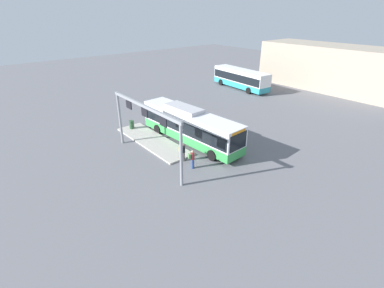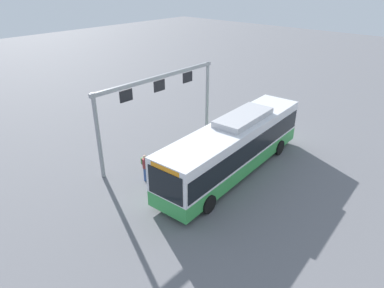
% 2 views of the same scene
% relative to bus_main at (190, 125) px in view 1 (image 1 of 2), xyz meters
% --- Properties ---
extents(ground_plane, '(120.00, 120.00, 0.00)m').
position_rel_bus_main_xyz_m(ground_plane, '(0.01, 0.00, -1.81)').
color(ground_plane, slate).
extents(platform_curb, '(10.00, 2.80, 0.16)m').
position_rel_bus_main_xyz_m(platform_curb, '(-2.36, -2.93, -1.73)').
color(platform_curb, '#B2ADA3').
rests_on(platform_curb, ground).
extents(bus_main, '(12.15, 3.20, 3.46)m').
position_rel_bus_main_xyz_m(bus_main, '(0.00, 0.00, 0.00)').
color(bus_main, green).
rests_on(bus_main, ground).
extents(bus_background_left, '(10.88, 3.39, 3.10)m').
position_rel_bus_main_xyz_m(bus_background_left, '(-10.76, 19.58, -0.03)').
color(bus_background_left, teal).
rests_on(bus_background_left, ground).
extents(person_boarding, '(0.47, 0.59, 1.67)m').
position_rel_bus_main_xyz_m(person_boarding, '(4.21, -3.19, -0.92)').
color(person_boarding, '#334C8C').
rests_on(person_boarding, ground).
extents(person_waiting_near, '(0.42, 0.58, 1.67)m').
position_rel_bus_main_xyz_m(person_waiting_near, '(2.74, -3.02, -0.92)').
color(person_waiting_near, slate).
rests_on(person_waiting_near, ground).
extents(platform_sign_gantry, '(10.07, 0.24, 5.20)m').
position_rel_bus_main_xyz_m(platform_sign_gantry, '(0.81, -5.40, 1.98)').
color(platform_sign_gantry, gray).
rests_on(platform_sign_gantry, ground).
extents(station_building, '(22.29, 8.00, 6.85)m').
position_rel_bus_main_xyz_m(station_building, '(-1.69, 30.95, 1.61)').
color(station_building, tan).
rests_on(station_building, ground).
extents(trash_bin, '(0.52, 0.52, 0.90)m').
position_rel_bus_main_xyz_m(trash_bin, '(-6.43, -3.04, -1.20)').
color(trash_bin, '#2D5133').
rests_on(trash_bin, platform_curb).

